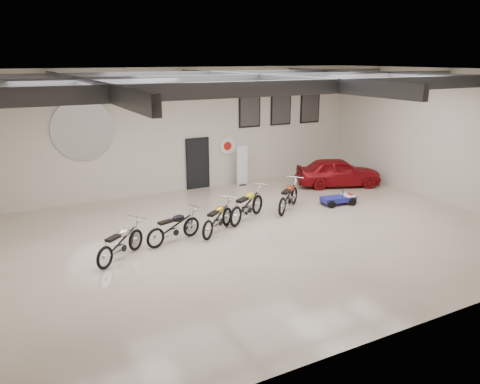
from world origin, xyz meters
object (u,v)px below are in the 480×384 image
banner_stand (242,165)px  motorcycle_red (288,196)px  vintage_car (338,172)px  go_kart (341,197)px  motorcycle_gold (218,217)px  motorcycle_yellow (247,204)px  motorcycle_black (174,226)px  motorcycle_silver (120,242)px

banner_stand → motorcycle_red: bearing=-88.2°
vintage_car → go_kart: bearing=165.2°
motorcycle_gold → motorcycle_red: 3.36m
motorcycle_yellow → vintage_car: (5.62, 2.06, 0.05)m
banner_stand → motorcycle_yellow: bearing=-112.0°
motorcycle_black → vintage_car: size_ratio=0.53×
motorcycle_gold → go_kart: 5.44m
banner_stand → vintage_car: 4.15m
motorcycle_yellow → go_kart: motorcycle_yellow is taller
motorcycle_gold → vintage_car: 7.51m
motorcycle_gold → motorcycle_silver: bearing=152.5°
motorcycle_yellow → vintage_car: 5.99m
motorcycle_gold → motorcycle_red: size_ratio=0.94×
motorcycle_red → motorcycle_silver: bearing=153.5°
motorcycle_silver → motorcycle_gold: size_ratio=1.00×
banner_stand → go_kart: bearing=-60.2°
vintage_car → motorcycle_gold: bearing=132.6°
vintage_car → motorcycle_silver: bearing=129.4°
motorcycle_gold → go_kart: size_ratio=1.21×
motorcycle_gold → vintage_car: (7.02, 2.67, 0.11)m
motorcycle_gold → vintage_car: vintage_car is taller
motorcycle_gold → motorcycle_yellow: bearing=-14.3°
motorcycle_silver → motorcycle_black: 1.79m
motorcycle_silver → motorcycle_yellow: motorcycle_yellow is taller
motorcycle_yellow → motorcycle_gold: bearing=171.5°
banner_stand → motorcycle_yellow: size_ratio=0.82×
motorcycle_black → motorcycle_red: bearing=-5.9°
go_kart → vintage_car: 2.71m
motorcycle_red → vintage_car: bearing=-13.6°
motorcycle_black → go_kart: bearing=-12.4°
motorcycle_silver → motorcycle_red: size_ratio=0.94×
banner_stand → motorcycle_yellow: banner_stand is taller
motorcycle_black → motorcycle_gold: (1.50, 0.11, 0.01)m
motorcycle_black → motorcycle_red: size_ratio=0.92×
banner_stand → vintage_car: size_ratio=0.49×
motorcycle_black → motorcycle_yellow: (2.90, 0.72, 0.06)m
motorcycle_gold → motorcycle_red: bearing=-23.1°
motorcycle_black → motorcycle_yellow: motorcycle_yellow is taller
motorcycle_black → go_kart: size_ratio=1.20×
motorcycle_silver → vintage_car: size_ratio=0.54×
motorcycle_gold → motorcycle_yellow: motorcycle_yellow is taller
motorcycle_silver → vintage_car: vintage_car is taller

